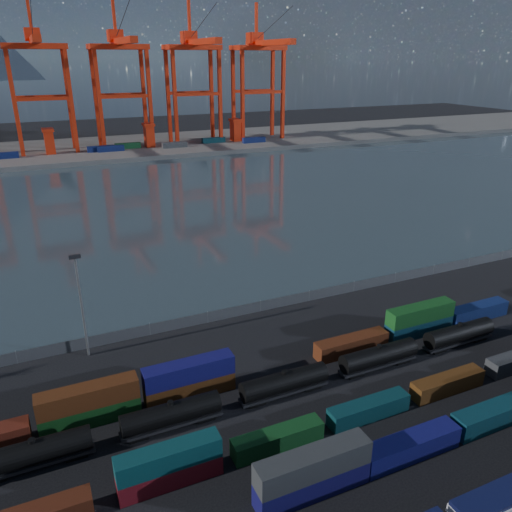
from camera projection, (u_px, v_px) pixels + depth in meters
name	position (u px, v px, depth m)	size (l,w,h in m)	color
ground	(349.00, 403.00, 66.03)	(700.00, 700.00, 0.00)	black
harbor_water	(157.00, 204.00, 154.92)	(700.00, 700.00, 0.00)	#34434B
far_quay	(105.00, 148.00, 243.44)	(700.00, 70.00, 2.00)	#514F4C
container_row_south	(374.00, 455.00, 54.45)	(141.28, 2.58, 5.49)	#434548
container_row_mid	(436.00, 384.00, 66.86)	(128.16, 2.27, 4.85)	navy
container_row_north	(242.00, 370.00, 69.62)	(142.33, 2.48, 5.28)	navy
tanker_string	(171.00, 415.00, 60.87)	(105.67, 2.72, 3.89)	black
waterfront_fence	(261.00, 306.00, 89.36)	(160.12, 0.12, 2.20)	#595B5E
yard_light_mast	(81.00, 301.00, 73.15)	(1.60, 0.40, 16.60)	slate
gantry_cranes	(79.00, 60.00, 219.78)	(201.04, 49.99, 67.70)	red
quay_containers	(84.00, 150.00, 226.08)	(172.58, 10.99, 2.60)	navy
straddle_carriers	(101.00, 137.00, 231.48)	(140.00, 7.00, 11.10)	red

